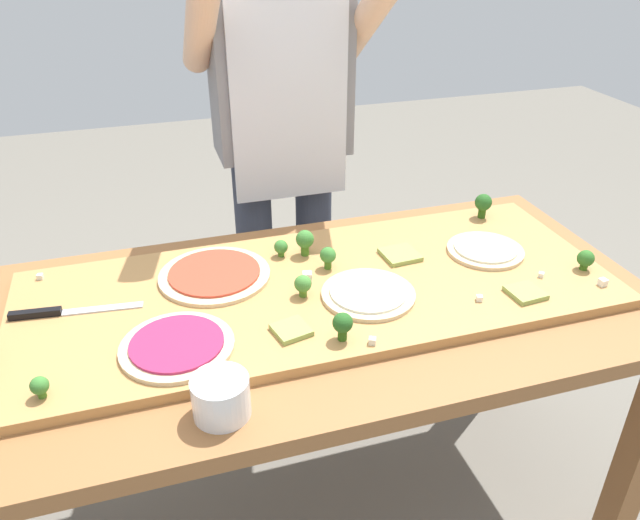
# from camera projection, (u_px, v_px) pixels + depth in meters

# --- Properties ---
(ground_plane) EXTENTS (8.00, 8.00, 0.00)m
(ground_plane) POSITION_uv_depth(u_px,v_px,m) (310.00, 515.00, 1.81)
(ground_plane) COLOR #6B665B
(prep_table) EXTENTS (1.65, 0.80, 0.76)m
(prep_table) POSITION_uv_depth(u_px,v_px,m) (307.00, 338.00, 1.48)
(prep_table) COLOR brown
(prep_table) RESTS_ON ground
(cutting_board) EXTENTS (1.41, 0.55, 0.02)m
(cutting_board) POSITION_uv_depth(u_px,v_px,m) (319.00, 290.00, 1.47)
(cutting_board) COLOR #B27F47
(cutting_board) RESTS_ON prep_table
(chefs_knife) EXTENTS (0.28, 0.05, 0.02)m
(chefs_knife) POSITION_uv_depth(u_px,v_px,m) (58.00, 312.00, 1.35)
(chefs_knife) COLOR #B7BABF
(chefs_knife) RESTS_ON cutting_board
(pizza_whole_tomato_red) EXTENTS (0.27, 0.27, 0.02)m
(pizza_whole_tomato_red) POSITION_uv_depth(u_px,v_px,m) (215.00, 274.00, 1.49)
(pizza_whole_tomato_red) COLOR beige
(pizza_whole_tomato_red) RESTS_ON cutting_board
(pizza_whole_cheese_artichoke) EXTENTS (0.20, 0.20, 0.02)m
(pizza_whole_cheese_artichoke) POSITION_uv_depth(u_px,v_px,m) (485.00, 250.00, 1.60)
(pizza_whole_cheese_artichoke) COLOR beige
(pizza_whole_cheese_artichoke) RESTS_ON cutting_board
(pizza_whole_white_garlic) EXTENTS (0.22, 0.22, 0.02)m
(pizza_whole_white_garlic) POSITION_uv_depth(u_px,v_px,m) (368.00, 293.00, 1.42)
(pizza_whole_white_garlic) COLOR beige
(pizza_whole_white_garlic) RESTS_ON cutting_board
(pizza_whole_beet_magenta) EXTENTS (0.23, 0.23, 0.02)m
(pizza_whole_beet_magenta) POSITION_uv_depth(u_px,v_px,m) (177.00, 345.00, 1.25)
(pizza_whole_beet_magenta) COLOR beige
(pizza_whole_beet_magenta) RESTS_ON cutting_board
(pizza_slice_far_right) EXTENTS (0.08, 0.08, 0.01)m
(pizza_slice_far_right) POSITION_uv_depth(u_px,v_px,m) (526.00, 293.00, 1.42)
(pizza_slice_far_right) COLOR #899E4C
(pizza_slice_far_right) RESTS_ON cutting_board
(pizza_slice_near_left) EXTENTS (0.09, 0.09, 0.01)m
(pizza_slice_near_left) POSITION_uv_depth(u_px,v_px,m) (400.00, 255.00, 1.58)
(pizza_slice_near_left) COLOR #899E4C
(pizza_slice_near_left) RESTS_ON cutting_board
(pizza_slice_near_right) EXTENTS (0.09, 0.09, 0.01)m
(pizza_slice_near_right) POSITION_uv_depth(u_px,v_px,m) (291.00, 330.00, 1.30)
(pizza_slice_near_right) COLOR #899E4C
(pizza_slice_near_right) RESTS_ON cutting_board
(broccoli_floret_back_mid) EXTENTS (0.04, 0.04, 0.06)m
(broccoli_floret_back_mid) POSITION_uv_depth(u_px,v_px,m) (343.00, 324.00, 1.26)
(broccoli_floret_back_mid) COLOR #2C5915
(broccoli_floret_back_mid) RESTS_ON cutting_board
(broccoli_floret_front_mid) EXTENTS (0.04, 0.04, 0.06)m
(broccoli_floret_front_mid) POSITION_uv_depth(u_px,v_px,m) (328.00, 256.00, 1.51)
(broccoli_floret_front_mid) COLOR #3F7220
(broccoli_floret_front_mid) RESTS_ON cutting_board
(broccoli_floret_front_right) EXTENTS (0.05, 0.05, 0.07)m
(broccoli_floret_front_right) POSITION_uv_depth(u_px,v_px,m) (483.00, 204.00, 1.76)
(broccoli_floret_front_right) COLOR #2C5915
(broccoli_floret_front_right) RESTS_ON cutting_board
(broccoli_floret_center_right) EXTENTS (0.04, 0.04, 0.05)m
(broccoli_floret_center_right) POSITION_uv_depth(u_px,v_px,m) (303.00, 285.00, 1.40)
(broccoli_floret_center_right) COLOR #487A23
(broccoli_floret_center_right) RESTS_ON cutting_board
(broccoli_floret_center_left) EXTENTS (0.05, 0.05, 0.07)m
(broccoli_floret_center_left) POSITION_uv_depth(u_px,v_px,m) (305.00, 240.00, 1.57)
(broccoli_floret_center_left) COLOR #3F7220
(broccoli_floret_center_left) RESTS_ON cutting_board
(broccoli_floret_front_left) EXTENTS (0.04, 0.04, 0.05)m
(broccoli_floret_front_left) POSITION_uv_depth(u_px,v_px,m) (281.00, 247.00, 1.57)
(broccoli_floret_front_left) COLOR #3F7220
(broccoli_floret_front_left) RESTS_ON cutting_board
(broccoli_floret_back_right) EXTENTS (0.04, 0.04, 0.05)m
(broccoli_floret_back_right) POSITION_uv_depth(u_px,v_px,m) (586.00, 259.00, 1.51)
(broccoli_floret_back_right) COLOR #366618
(broccoli_floret_back_right) RESTS_ON cutting_board
(broccoli_floret_back_left) EXTENTS (0.03, 0.03, 0.04)m
(broccoli_floret_back_left) POSITION_uv_depth(u_px,v_px,m) (40.00, 386.00, 1.12)
(broccoli_floret_back_left) COLOR #3F7220
(broccoli_floret_back_left) RESTS_ON cutting_board
(cheese_crumble_a) EXTENTS (0.02, 0.02, 0.01)m
(cheese_crumble_a) POSITION_uv_depth(u_px,v_px,m) (40.00, 277.00, 1.48)
(cheese_crumble_a) COLOR silver
(cheese_crumble_a) RESTS_ON cutting_board
(cheese_crumble_b) EXTENTS (0.02, 0.02, 0.01)m
(cheese_crumble_b) POSITION_uv_depth(u_px,v_px,m) (479.00, 298.00, 1.40)
(cheese_crumble_b) COLOR white
(cheese_crumble_b) RESTS_ON cutting_board
(cheese_crumble_c) EXTENTS (0.02, 0.02, 0.02)m
(cheese_crumble_c) POSITION_uv_depth(u_px,v_px,m) (603.00, 282.00, 1.46)
(cheese_crumble_c) COLOR white
(cheese_crumble_c) RESTS_ON cutting_board
(cheese_crumble_d) EXTENTS (0.02, 0.02, 0.01)m
(cheese_crumble_d) POSITION_uv_depth(u_px,v_px,m) (372.00, 341.00, 1.26)
(cheese_crumble_d) COLOR silver
(cheese_crumble_d) RESTS_ON cutting_board
(cheese_crumble_e) EXTENTS (0.03, 0.03, 0.02)m
(cheese_crumble_e) POSITION_uv_depth(u_px,v_px,m) (307.00, 277.00, 1.47)
(cheese_crumble_e) COLOR white
(cheese_crumble_e) RESTS_ON cutting_board
(cheese_crumble_f) EXTENTS (0.02, 0.02, 0.01)m
(cheese_crumble_f) POSITION_uv_depth(u_px,v_px,m) (541.00, 275.00, 1.49)
(cheese_crumble_f) COLOR white
(cheese_crumble_f) RESTS_ON cutting_board
(flour_cup) EXTENTS (0.11, 0.11, 0.08)m
(flour_cup) POSITION_uv_depth(u_px,v_px,m) (221.00, 399.00, 1.11)
(flour_cup) COLOR white
(flour_cup) RESTS_ON prep_table
(cook_center) EXTENTS (0.54, 0.39, 1.67)m
(cook_center) POSITION_uv_depth(u_px,v_px,m) (282.00, 121.00, 1.86)
(cook_center) COLOR #333847
(cook_center) RESTS_ON ground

